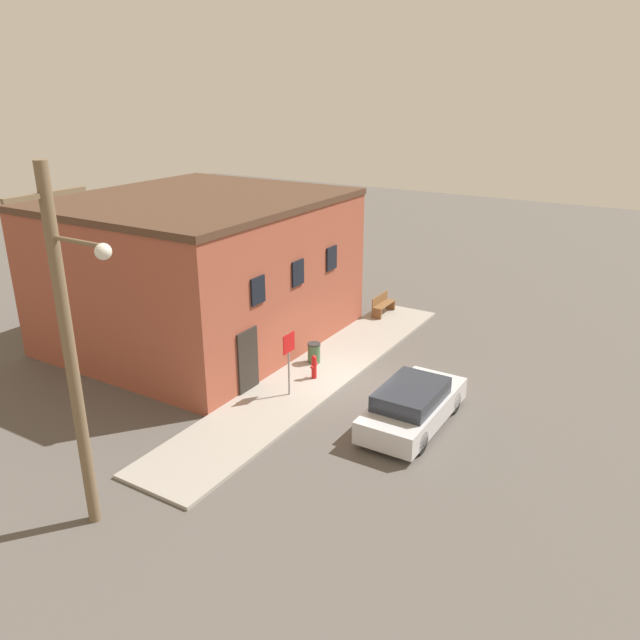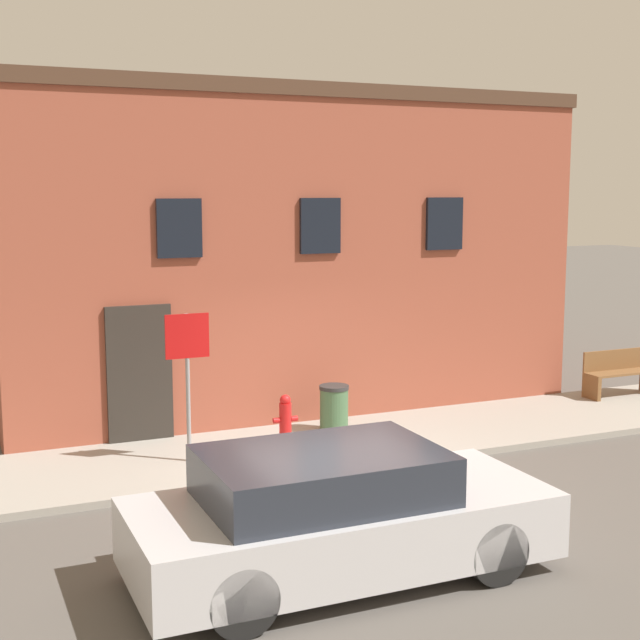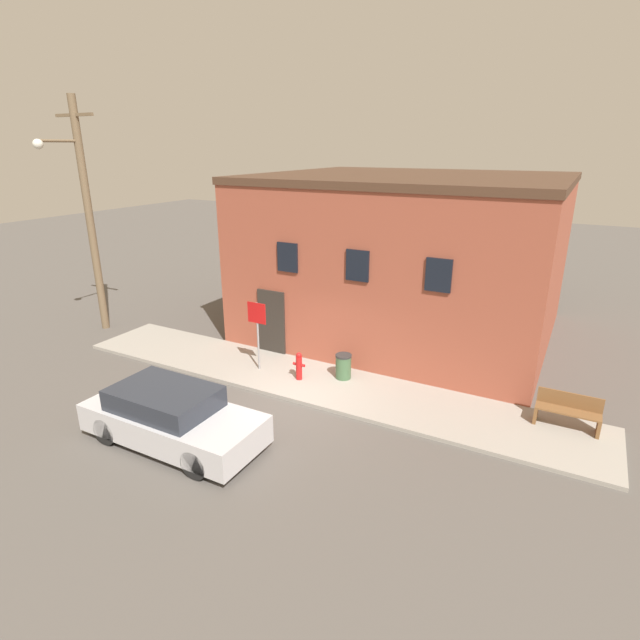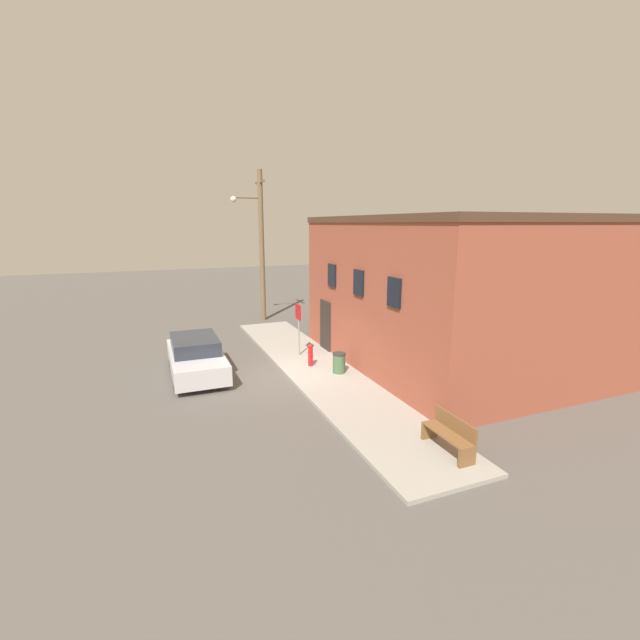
% 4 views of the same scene
% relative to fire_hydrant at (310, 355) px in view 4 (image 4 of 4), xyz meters
% --- Properties ---
extents(ground_plane, '(80.00, 80.00, 0.00)m').
position_rel_fire_hydrant_xyz_m(ground_plane, '(0.39, -1.13, -0.52)').
color(ground_plane, '#56514C').
extents(sidewalk, '(15.88, 2.55, 0.10)m').
position_rel_fire_hydrant_xyz_m(sidewalk, '(0.39, 0.14, -0.47)').
color(sidewalk, '#9E998E').
rests_on(sidewalk, ground).
extents(brick_building, '(10.13, 9.08, 5.65)m').
position_rel_fire_hydrant_xyz_m(brick_building, '(1.16, 5.89, 2.30)').
color(brick_building, '#9E4C38').
rests_on(brick_building, ground).
extents(fire_hydrant, '(0.38, 0.18, 0.84)m').
position_rel_fire_hydrant_xyz_m(fire_hydrant, '(0.00, 0.00, 0.00)').
color(fire_hydrant, red).
rests_on(fire_hydrant, sidewalk).
extents(stop_sign, '(0.63, 0.06, 2.12)m').
position_rel_fire_hydrant_xyz_m(stop_sign, '(-1.45, 0.04, 1.05)').
color(stop_sign, gray).
rests_on(stop_sign, sidewalk).
extents(bench, '(1.46, 0.44, 0.84)m').
position_rel_fire_hydrant_xyz_m(bench, '(7.05, 0.84, -0.01)').
color(bench, brown).
rests_on(bench, sidewalk).
extents(trash_bin, '(0.47, 0.47, 0.74)m').
position_rel_fire_hydrant_xyz_m(trash_bin, '(1.10, 0.69, -0.05)').
color(trash_bin, '#426642').
rests_on(trash_bin, sidewalk).
extents(utility_pole, '(1.80, 1.75, 8.20)m').
position_rel_fire_hydrant_xyz_m(utility_pole, '(-8.89, 0.42, 3.84)').
color(utility_pole, brown).
rests_on(utility_pole, ground).
extents(parked_car, '(4.32, 1.80, 1.34)m').
position_rel_fire_hydrant_xyz_m(parked_car, '(-1.02, -4.07, 0.13)').
color(parked_car, black).
rests_on(parked_car, ground).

